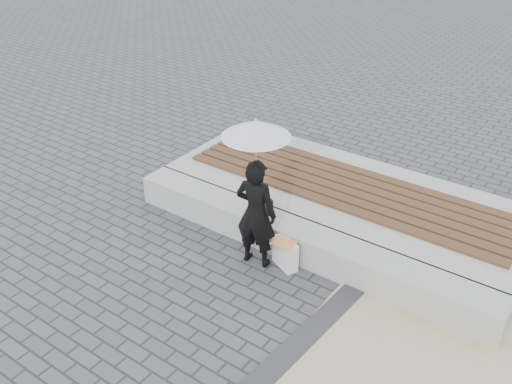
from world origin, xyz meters
TOP-DOWN VIEW (x-y plane):
  - ground at (0.00, 0.00)m, footprint 80.00×80.00m
  - seating_ledge at (0.00, 1.60)m, footprint 5.00×0.45m
  - timber_platform at (0.00, 2.80)m, footprint 5.00×2.00m
  - timber_decking at (0.00, 2.80)m, footprint 4.60×1.20m
  - woman at (-0.37, 1.16)m, footprint 0.56×0.41m
  - parasol at (-0.37, 1.16)m, footprint 0.78×0.78m
  - handbag at (-0.62, 1.65)m, footprint 0.33×0.22m
  - canvas_tote at (-0.03, 1.29)m, footprint 0.39×0.28m
  - magazine at (-0.03, 1.24)m, footprint 0.30×0.23m

SIDE VIEW (x-z plane):
  - ground at x=0.00m, z-range 0.00..0.00m
  - canvas_tote at x=-0.03m, z-range 0.00..0.38m
  - seating_ledge at x=0.00m, z-range 0.00..0.40m
  - timber_platform at x=0.00m, z-range 0.00..0.40m
  - magazine at x=-0.03m, z-range 0.38..0.38m
  - timber_decking at x=0.00m, z-range 0.40..0.44m
  - handbag at x=-0.62m, z-range 0.40..0.62m
  - woman at x=-0.37m, z-range 0.00..1.41m
  - parasol at x=-0.37m, z-range 1.30..2.30m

